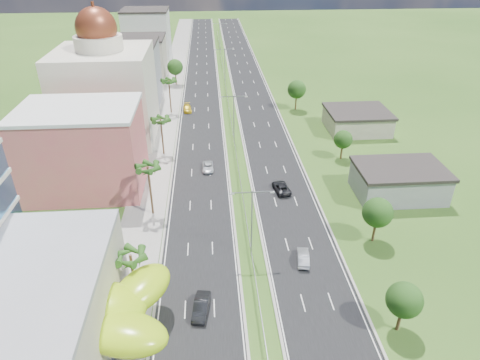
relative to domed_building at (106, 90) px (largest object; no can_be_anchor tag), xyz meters
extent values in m
plane|color=#2D5119|center=(28.00, -55.00, -11.35)|extent=(500.00, 500.00, 0.00)
cube|color=black|center=(20.50, 35.00, -11.33)|extent=(11.00, 260.00, 0.04)
cube|color=black|center=(35.50, 35.00, -11.33)|extent=(11.00, 260.00, 0.04)
cube|color=gray|center=(11.00, 35.00, -11.29)|extent=(7.00, 260.00, 0.12)
cube|color=gray|center=(28.00, 17.00, -10.73)|extent=(0.08, 216.00, 0.28)
cube|color=gray|center=(28.00, 119.00, -11.00)|extent=(0.10, 0.12, 0.70)
cylinder|color=gray|center=(28.00, -45.00, -5.85)|extent=(0.20, 0.20, 11.00)
cube|color=gray|center=(26.56, -45.00, -0.55)|extent=(2.88, 0.12, 0.12)
cube|color=gray|center=(29.44, -45.00, -0.55)|extent=(2.88, 0.12, 0.12)
cube|color=silver|center=(25.28, -45.00, -0.65)|extent=(0.60, 0.25, 0.18)
cube|color=silver|center=(30.72, -45.00, -0.65)|extent=(0.60, 0.25, 0.18)
cylinder|color=gray|center=(28.00, -5.00, -5.85)|extent=(0.20, 0.20, 11.00)
cube|color=gray|center=(26.56, -5.00, -0.55)|extent=(2.88, 0.12, 0.12)
cube|color=gray|center=(29.44, -5.00, -0.55)|extent=(2.88, 0.12, 0.12)
cube|color=silver|center=(25.28, -5.00, -0.65)|extent=(0.60, 0.25, 0.18)
cube|color=silver|center=(30.72, -5.00, -0.65)|extent=(0.60, 0.25, 0.18)
cylinder|color=gray|center=(28.00, 40.00, -5.85)|extent=(0.20, 0.20, 11.00)
cube|color=gray|center=(26.56, 40.00, -0.55)|extent=(2.88, 0.12, 0.12)
cube|color=gray|center=(29.44, 40.00, -0.55)|extent=(2.88, 0.12, 0.12)
cube|color=silver|center=(25.28, 40.00, -0.65)|extent=(0.60, 0.25, 0.18)
cube|color=silver|center=(30.72, 40.00, -0.65)|extent=(0.60, 0.25, 0.18)
cylinder|color=gray|center=(28.00, 85.00, -5.85)|extent=(0.20, 0.20, 11.00)
cube|color=gray|center=(26.56, 85.00, -0.55)|extent=(2.88, 0.12, 0.12)
cube|color=gray|center=(29.44, 85.00, -0.55)|extent=(2.88, 0.12, 0.12)
cube|color=silver|center=(25.28, 85.00, -0.65)|extent=(0.60, 0.25, 0.18)
cube|color=silver|center=(30.72, 85.00, -0.65)|extent=(0.60, 0.25, 0.18)
cylinder|color=gray|center=(4.00, -57.00, -9.35)|extent=(0.50, 0.50, 4.00)
cylinder|color=gray|center=(11.00, -62.00, -9.35)|extent=(0.50, 0.50, 4.00)
cylinder|color=gray|center=(13.00, -57.00, -9.35)|extent=(0.50, 0.50, 4.00)
cube|color=#D2565F|center=(0.00, -23.00, -3.85)|extent=(20.00, 15.00, 15.00)
cube|color=beige|center=(0.00, 0.00, -1.35)|extent=(20.00, 20.00, 20.00)
cylinder|color=beige|center=(0.00, 0.00, 10.15)|extent=(10.00, 10.00, 3.00)
sphere|color=brown|center=(0.00, 0.00, 13.15)|extent=(8.40, 8.40, 8.40)
cube|color=gray|center=(1.00, 25.00, -3.35)|extent=(16.00, 15.00, 16.00)
cube|color=#AA9F8C|center=(1.00, 47.00, -4.85)|extent=(16.00, 15.00, 13.00)
cube|color=silver|center=(1.00, 70.00, -2.35)|extent=(16.00, 15.00, 18.00)
cube|color=gray|center=(56.00, -30.00, -8.85)|extent=(15.00, 10.00, 5.00)
cube|color=#AA9F8C|center=(58.00, 0.00, -9.15)|extent=(14.00, 12.00, 4.40)
cylinder|color=#47301C|center=(12.50, -53.00, -7.60)|extent=(0.36, 0.36, 7.50)
cylinder|color=#47301C|center=(12.50, -33.00, -6.85)|extent=(0.36, 0.36, 9.00)
cylinder|color=#47301C|center=(12.50, -10.00, -7.35)|extent=(0.36, 0.36, 8.00)
cylinder|color=#47301C|center=(12.50, 15.00, -6.95)|extent=(0.36, 0.36, 8.80)
cylinder|color=#47301C|center=(12.50, 40.00, -8.90)|extent=(0.40, 0.40, 4.90)
sphere|color=#265019|center=(12.50, 40.00, -5.75)|extent=(4.90, 4.90, 4.90)
cylinder|color=#47301C|center=(44.00, -60.00, -9.25)|extent=(0.40, 0.40, 4.20)
sphere|color=#265019|center=(44.00, -60.00, -6.55)|extent=(4.20, 4.20, 4.20)
cylinder|color=#47301C|center=(47.00, -43.00, -9.08)|extent=(0.40, 0.40, 4.55)
sphere|color=#265019|center=(47.00, -43.00, -6.15)|extent=(4.55, 4.55, 4.55)
cylinder|color=#47301C|center=(50.00, -15.00, -9.43)|extent=(0.40, 0.40, 3.85)
sphere|color=#265019|center=(50.00, -15.00, -6.95)|extent=(3.85, 3.85, 3.85)
cylinder|color=#47301C|center=(46.00, 15.00, -8.90)|extent=(0.40, 0.40, 4.90)
sphere|color=#265019|center=(46.00, 15.00, -5.75)|extent=(4.90, 4.90, 4.90)
imported|color=black|center=(20.71, -55.46, -10.49)|extent=(2.49, 5.22, 1.65)
imported|color=#B7BBBF|center=(21.92, -18.12, -10.66)|extent=(2.17, 4.69, 1.30)
imported|color=gold|center=(16.74, 15.99, -10.55)|extent=(2.66, 5.44, 1.52)
imported|color=#9E9FA5|center=(35.30, -47.02, -10.56)|extent=(2.28, 4.74, 1.50)
imported|color=black|center=(35.30, -27.26, -10.56)|extent=(3.23, 5.73, 1.51)
camera|label=1|loc=(22.64, -94.00, 29.38)|focal=32.00mm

